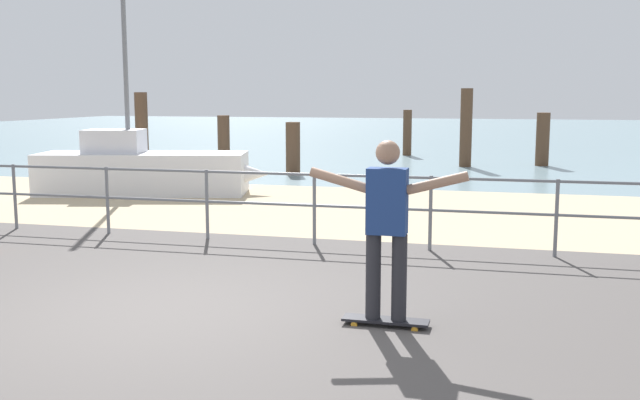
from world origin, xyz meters
TOP-DOWN VIEW (x-y plane):
  - ground_plane at (0.00, -1.00)m, footprint 24.00×10.00m
  - beach_strip at (0.00, 7.00)m, footprint 24.00×6.00m
  - sea_surface at (0.00, 35.00)m, footprint 72.00×50.00m
  - railing_fence at (-1.04, 3.60)m, footprint 13.17×0.05m
  - sailboat at (-4.21, 7.95)m, footprint 5.07×2.40m
  - skateboard at (2.19, 0.18)m, footprint 0.80×0.20m
  - skateboarder at (2.19, 0.18)m, footprint 1.45×0.22m
  - groyne_post_0 at (-6.84, 12.54)m, footprint 0.36×0.36m
  - groyne_post_1 at (-4.62, 13.19)m, footprint 0.34×0.34m
  - groyne_post_2 at (-2.40, 12.66)m, footprint 0.39×0.39m
  - groyne_post_3 at (-0.18, 19.30)m, footprint 0.30×0.30m
  - groyne_post_4 at (2.03, 15.65)m, footprint 0.35×0.35m
  - groyne_post_5 at (4.25, 16.54)m, footprint 0.39×0.39m

SIDE VIEW (x-z plane):
  - ground_plane at x=0.00m, z-range -0.02..0.02m
  - beach_strip at x=0.00m, z-range -0.02..0.02m
  - sea_surface at x=0.00m, z-range -0.02..0.02m
  - skateboard at x=2.19m, z-range 0.03..0.11m
  - sailboat at x=-4.21m, z-range -2.21..3.26m
  - railing_fence at x=-1.04m, z-range 0.18..1.23m
  - groyne_post_2 at x=-2.40m, z-range 0.00..1.40m
  - groyne_post_1 at x=-4.62m, z-range 0.00..1.56m
  - groyne_post_5 at x=4.25m, z-range 0.00..1.61m
  - groyne_post_3 at x=-0.18m, z-range 0.00..1.61m
  - skateboarder at x=2.19m, z-range 0.19..1.84m
  - groyne_post_0 at x=-6.84m, z-range 0.00..2.21m
  - groyne_post_4 at x=2.03m, z-range 0.00..2.32m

